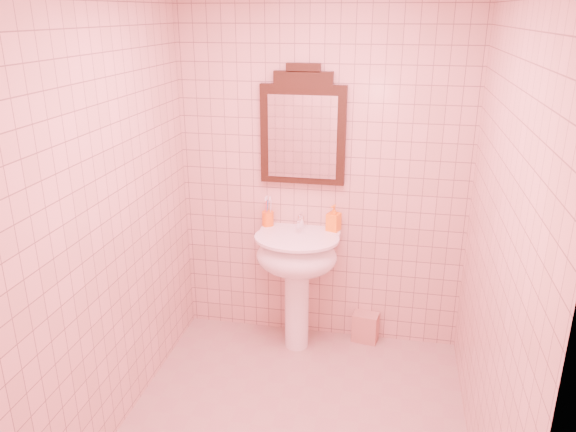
% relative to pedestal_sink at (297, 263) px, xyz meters
% --- Properties ---
extents(floor, '(2.20, 2.20, 0.00)m').
position_rel_pedestal_sink_xyz_m(floor, '(0.13, -0.87, -0.66)').
color(floor, tan).
rests_on(floor, ground).
extents(back_wall, '(2.00, 0.02, 2.50)m').
position_rel_pedestal_sink_xyz_m(back_wall, '(0.13, 0.23, 0.59)').
color(back_wall, '#DEA79B').
rests_on(back_wall, floor).
extents(pedestal_sink, '(0.58, 0.58, 0.86)m').
position_rel_pedestal_sink_xyz_m(pedestal_sink, '(0.00, 0.00, 0.00)').
color(pedestal_sink, white).
rests_on(pedestal_sink, floor).
extents(faucet, '(0.04, 0.16, 0.11)m').
position_rel_pedestal_sink_xyz_m(faucet, '(0.00, 0.14, 0.26)').
color(faucet, white).
rests_on(faucet, pedestal_sink).
extents(mirror, '(0.58, 0.06, 0.80)m').
position_rel_pedestal_sink_xyz_m(mirror, '(-0.00, 0.20, 0.89)').
color(mirror, black).
rests_on(mirror, back_wall).
extents(toothbrush_cup, '(0.08, 0.08, 0.19)m').
position_rel_pedestal_sink_xyz_m(toothbrush_cup, '(-0.24, 0.16, 0.25)').
color(toothbrush_cup, orange).
rests_on(toothbrush_cup, pedestal_sink).
extents(soap_dispenser, '(0.11, 0.11, 0.19)m').
position_rel_pedestal_sink_xyz_m(soap_dispenser, '(0.23, 0.16, 0.29)').
color(soap_dispenser, orange).
rests_on(soap_dispenser, pedestal_sink).
extents(towel, '(0.20, 0.15, 0.22)m').
position_rel_pedestal_sink_xyz_m(towel, '(0.49, 0.17, -0.55)').
color(towel, tan).
rests_on(towel, floor).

